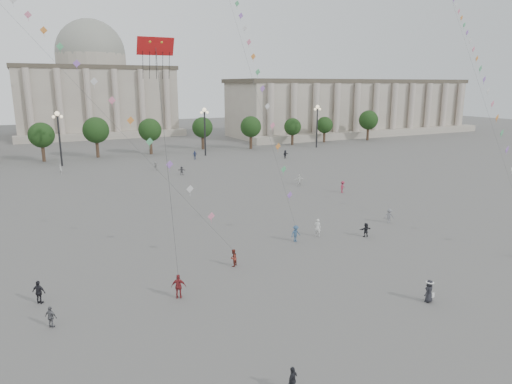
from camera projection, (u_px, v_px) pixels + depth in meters
name	position (u px, v px, depth m)	size (l,w,h in m)	color
ground	(342.00, 291.00, 35.48)	(360.00, 360.00, 0.00)	#53504E
hall_east	(353.00, 107.00, 147.97)	(84.00, 26.22, 17.20)	#A29588
hall_central	(94.00, 89.00, 144.50)	(48.30, 34.30, 35.50)	#A29588
tree_row	(129.00, 131.00, 102.03)	(137.12, 5.12, 8.00)	#3A271D
lamp_post_mid_west	(59.00, 129.00, 88.06)	(2.00, 0.90, 10.65)	#262628
lamp_post_mid_east	(205.00, 123.00, 101.19)	(2.00, 0.90, 10.65)	#262628
lamp_post_far_east	(317.00, 118.00, 114.32)	(2.00, 0.90, 10.65)	#262628
person_crowd_0	(195.00, 155.00, 97.63)	(1.09, 0.45, 1.85)	navy
person_crowd_3	(366.00, 230.00, 48.00)	(1.38, 0.44, 1.49)	black
person_crowd_4	(155.00, 166.00, 85.32)	(1.42, 0.45, 1.54)	#B0B0AC
person_crowd_6	(389.00, 216.00, 52.74)	(1.09, 0.63, 1.69)	slate
person_crowd_7	(299.00, 180.00, 72.93)	(1.54, 0.49, 1.66)	white
person_crowd_8	(343.00, 187.00, 67.52)	(1.13, 0.65, 1.75)	#992940
person_crowd_9	(285.00, 154.00, 98.77)	(1.68, 0.54, 1.81)	#222228
person_crowd_10	(61.00, 169.00, 81.69)	(0.61, 0.40, 1.68)	#B2B1AE
person_crowd_12	(182.00, 171.00, 80.81)	(1.44, 0.46, 1.55)	#5A595E
person_crowd_13	(318.00, 228.00, 48.08)	(0.70, 0.46, 1.92)	silver
tourist_0	(179.00, 286.00, 34.12)	(1.11, 0.46, 1.89)	maroon
tourist_1	(39.00, 292.00, 33.28)	(1.04, 0.43, 1.77)	black
tourist_3	(51.00, 317.00, 30.02)	(0.88, 0.37, 1.51)	#5C5C61
tourist_4	(293.00, 380.00, 23.61)	(0.89, 0.37, 1.52)	#232328
kite_flyer_0	(233.00, 258.00, 40.18)	(0.76, 0.59, 1.56)	maroon
kite_flyer_1	(296.00, 234.00, 46.47)	(1.11, 0.64, 1.71)	#324F71
hat_person	(429.00, 291.00, 33.53)	(0.95, 0.73, 1.72)	black
dragon_kite	(156.00, 61.00, 27.26)	(2.20, 1.70, 16.97)	#AE1213
kite_train_west	(22.00, 14.00, 47.83)	(27.00, 40.34, 63.12)	#3F3F3F
kite_train_east	(472.00, 49.00, 63.77)	(31.87, 40.92, 63.38)	#3F3F3F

